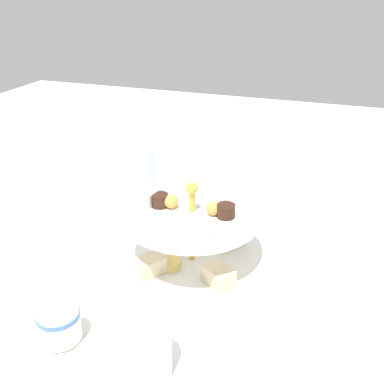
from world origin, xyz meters
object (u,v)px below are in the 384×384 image
water_glass_short_left (146,349)px  butter_knife_right (26,262)px  teacup_with_saucer (60,327)px  tiered_serving_stand (192,241)px  butter_knife_left (303,214)px  water_glass_tall_right (141,178)px  water_glass_mid_back (301,305)px

water_glass_short_left → butter_knife_right: water_glass_short_left is taller
water_glass_short_left → teacup_with_saucer: bearing=-94.9°
tiered_serving_stand → water_glass_short_left: tiered_serving_stand is taller
water_glass_short_left → butter_knife_right: bearing=-116.1°
water_glass_short_left → teacup_with_saucer: (-0.01, -0.13, -0.02)m
teacup_with_saucer → butter_knife_left: (-0.47, 0.28, -0.02)m
water_glass_tall_right → teacup_with_saucer: water_glass_tall_right is taller
butter_knife_left → water_glass_mid_back: 0.35m
water_glass_short_left → water_glass_mid_back: (-0.14, 0.17, 0.00)m
teacup_with_saucer → butter_knife_left: size_ratio=0.53×
water_glass_mid_back → teacup_with_saucer: bearing=-66.7°
water_glass_mid_back → tiered_serving_stand: bearing=-117.0°
water_glass_short_left → water_glass_mid_back: 0.22m
water_glass_tall_right → teacup_with_saucer: size_ratio=1.48×
water_glass_tall_right → water_glass_short_left: water_glass_tall_right is taller
tiered_serving_stand → butter_knife_right: 0.30m
tiered_serving_stand → water_glass_mid_back: (0.10, 0.20, -0.00)m
butter_knife_left → butter_knife_right: 0.56m
water_glass_tall_right → teacup_with_saucer: (0.40, 0.06, -0.04)m
water_glass_mid_back → butter_knife_left: bearing=-175.1°
water_glass_tall_right → butter_knife_right: 0.29m
tiered_serving_stand → teacup_with_saucer: tiered_serving_stand is taller
teacup_with_saucer → butter_knife_left: 0.55m
tiered_serving_stand → water_glass_short_left: 0.24m
tiered_serving_stand → water_glass_tall_right: tiered_serving_stand is taller
butter_knife_left → tiered_serving_stand: bearing=86.3°
water_glass_tall_right → butter_knife_right: size_ratio=0.78×
teacup_with_saucer → butter_knife_right: (-0.14, -0.17, -0.02)m
water_glass_short_left → butter_knife_right: 0.34m
butter_knife_left → water_glass_mid_back: (0.34, 0.03, 0.04)m
water_glass_tall_right → butter_knife_right: water_glass_tall_right is taller
water_glass_short_left → butter_knife_left: (-0.49, 0.14, -0.04)m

